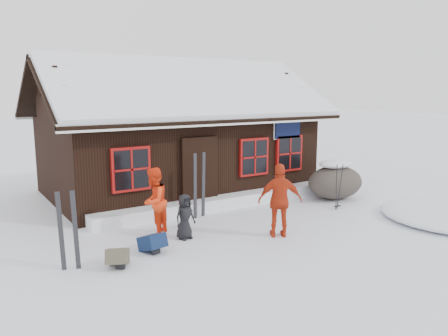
# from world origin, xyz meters

# --- Properties ---
(ground) EXTENTS (120.00, 120.00, 0.00)m
(ground) POSITION_xyz_m (0.00, 0.00, 0.00)
(ground) COLOR white
(ground) RESTS_ON ground
(mountain_hut) EXTENTS (8.90, 6.09, 4.42)m
(mountain_hut) POSITION_xyz_m (1.50, 4.98, 1.58)
(mountain_hut) COLOR black
(mountain_hut) RESTS_ON ground
(snow_drift) EXTENTS (7.60, 0.60, 0.35)m
(snow_drift) POSITION_xyz_m (1.50, 2.25, 0.17)
(snow_drift) COLOR white
(snow_drift) RESTS_ON ground
(snow_mounds) EXTENTS (20.60, 13.20, 0.48)m
(snow_mounds) POSITION_xyz_m (1.65, 1.86, 0.00)
(snow_mounds) COLOR white
(snow_mounds) RESTS_ON ground
(skier_orange_left) EXTENTS (0.97, 0.96, 1.59)m
(skier_orange_left) POSITION_xyz_m (-1.09, 1.07, 0.79)
(skier_orange_left) COLOR #F83811
(skier_orange_left) RESTS_ON ground
(skier_orange_right) EXTENTS (1.07, 0.88, 1.70)m
(skier_orange_right) POSITION_xyz_m (1.26, -0.61, 0.85)
(skier_orange_right) COLOR red
(skier_orange_right) RESTS_ON ground
(skier_crouched) EXTENTS (0.56, 0.41, 1.04)m
(skier_crouched) POSITION_xyz_m (-0.64, 0.44, 0.52)
(skier_crouched) COLOR black
(skier_crouched) RESTS_ON ground
(boulder) EXTENTS (1.87, 1.40, 1.10)m
(boulder) POSITION_xyz_m (5.08, 1.25, 0.55)
(boulder) COLOR #473F39
(boulder) RESTS_ON ground
(ski_pair_mid) EXTENTS (0.37, 0.14, 1.56)m
(ski_pair_mid) POSITION_xyz_m (-3.26, 0.07, 0.73)
(ski_pair_mid) COLOR black
(ski_pair_mid) RESTS_ON ground
(ski_pair_right) EXTENTS (0.42, 0.12, 1.78)m
(ski_pair_right) POSITION_xyz_m (0.51, 1.77, 0.84)
(ski_pair_right) COLOR black
(ski_pair_right) RESTS_ON ground
(ski_poles) EXTENTS (0.24, 0.12, 1.33)m
(ski_poles) POSITION_xyz_m (4.21, 0.34, 0.62)
(ski_poles) COLOR black
(ski_poles) RESTS_ON ground
(backpack_blue) EXTENTS (0.49, 0.60, 0.29)m
(backpack_blue) POSITION_xyz_m (-1.60, 0.05, 0.15)
(backpack_blue) COLOR #0F1E41
(backpack_blue) RESTS_ON ground
(backpack_olive) EXTENTS (0.59, 0.65, 0.28)m
(backpack_olive) POSITION_xyz_m (-2.48, -0.30, 0.14)
(backpack_olive) COLOR #494734
(backpack_olive) RESTS_ON ground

